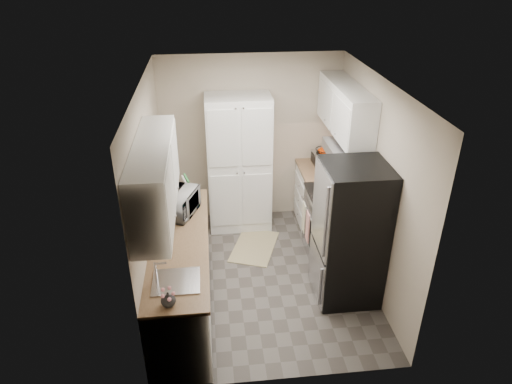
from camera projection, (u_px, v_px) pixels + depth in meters
ground at (264, 276)px, 5.87m from camera, size 3.20×3.20×0.00m
room_shell at (263, 161)px, 5.10m from camera, size 2.64×3.24×2.52m
pantry_cabinet at (239, 164)px, 6.54m from camera, size 0.90×0.55×2.00m
base_cabinet_left at (183, 275)px, 5.19m from camera, size 0.60×2.30×0.88m
countertop_left at (179, 241)px, 4.98m from camera, size 0.63×2.33×0.04m
base_cabinet_right at (320, 198)px, 6.81m from camera, size 0.60×0.80×0.88m
countertop_right at (322, 170)px, 6.59m from camera, size 0.63×0.83×0.04m
electric_range at (333, 224)px, 6.09m from camera, size 0.71×0.78×1.13m
refrigerator at (350, 234)px, 5.21m from camera, size 0.70×0.72×1.70m
microwave at (179, 203)px, 5.40m from camera, size 0.52×0.61×0.29m
wine_bottle at (179, 190)px, 5.71m from camera, size 0.07×0.07×0.27m
flower_vase at (168, 299)px, 4.02m from camera, size 0.17×0.17×0.14m
cutting_board at (189, 188)px, 5.73m from camera, size 0.08×0.24×0.30m
toaster_oven at (322, 159)px, 6.67m from camera, size 0.27×0.34×0.19m
fruit_basket at (324, 150)px, 6.59m from camera, size 0.30×0.30×0.10m
kitchen_mat at (254, 247)px, 6.45m from camera, size 0.80×1.00×0.01m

